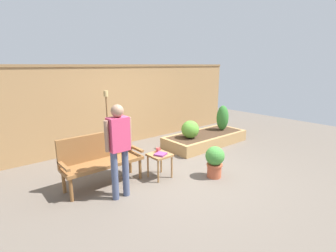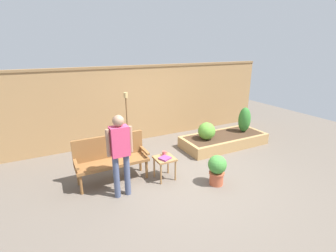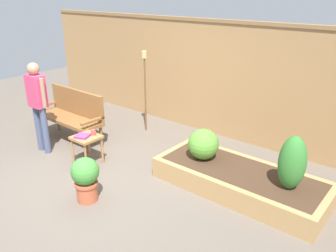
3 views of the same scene
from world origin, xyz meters
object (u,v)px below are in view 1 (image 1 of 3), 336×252
object	(u,v)px
cup_on_table	(158,150)
shrub_near_bench	(190,129)
person_by_bench	(119,144)
garden_bench	(101,156)
book_on_table	(161,154)
side_table	(160,158)
tiki_torch	(107,112)
potted_boxwood	(215,160)
shrub_far_corner	(223,118)

from	to	relation	value
cup_on_table	shrub_near_bench	bearing A→B (deg)	24.43
cup_on_table	person_by_bench	bearing A→B (deg)	-163.28
garden_bench	cup_on_table	distance (m)	1.09
garden_bench	shrub_near_bench	xyz separation A→B (m)	(2.65, 0.37, -0.02)
cup_on_table	book_on_table	distance (m)	0.18
side_table	book_on_table	distance (m)	0.12
cup_on_table	person_by_bench	distance (m)	1.13
side_table	tiki_torch	distance (m)	1.81
book_on_table	person_by_bench	xyz separation A→B (m)	(-0.94, -0.14, 0.44)
cup_on_table	book_on_table	size ratio (longest dim) A/B	0.54
garden_bench	potted_boxwood	size ratio (longest dim) A/B	2.31
garden_bench	book_on_table	size ratio (longest dim) A/B	7.01
cup_on_table	shrub_far_corner	size ratio (longest dim) A/B	0.15
potted_boxwood	shrub_near_bench	size ratio (longest dim) A/B	1.36
garden_bench	side_table	world-z (taller)	garden_bench
shrub_near_bench	tiki_torch	xyz separation A→B (m)	(-1.90, 0.80, 0.57)
book_on_table	shrub_far_corner	size ratio (longest dim) A/B	0.29
potted_boxwood	person_by_bench	size ratio (longest dim) A/B	0.40
garden_bench	side_table	xyz separation A→B (m)	(0.99, -0.47, -0.15)
side_table	person_by_bench	size ratio (longest dim) A/B	0.31
book_on_table	shrub_far_corner	xyz separation A→B (m)	(2.99, 0.90, 0.16)
shrub_far_corner	shrub_near_bench	bearing A→B (deg)	-180.00
tiki_torch	person_by_bench	world-z (taller)	tiki_torch
garden_bench	person_by_bench	size ratio (longest dim) A/B	0.92
shrub_far_corner	cup_on_table	bearing A→B (deg)	-165.91
shrub_far_corner	person_by_bench	xyz separation A→B (m)	(-3.93, -1.04, 0.28)
book_on_table	shrub_far_corner	bearing A→B (deg)	-7.02
shrub_near_bench	person_by_bench	xyz separation A→B (m)	(-2.63, -1.04, 0.40)
book_on_table	person_by_bench	world-z (taller)	person_by_bench
potted_boxwood	tiki_torch	bearing A→B (deg)	114.82
potted_boxwood	shrub_far_corner	bearing A→B (deg)	35.41
garden_bench	shrub_far_corner	world-z (taller)	shrub_far_corner
shrub_near_bench	potted_boxwood	bearing A→B (deg)	-118.65
potted_boxwood	shrub_far_corner	size ratio (longest dim) A/B	0.87
side_table	shrub_near_bench	world-z (taller)	shrub_near_bench
garden_bench	book_on_table	bearing A→B (deg)	-28.78
cup_on_table	book_on_table	world-z (taller)	cup_on_table
side_table	shrub_far_corner	xyz separation A→B (m)	(2.96, 0.85, 0.26)
shrub_near_bench	book_on_table	bearing A→B (deg)	-151.80
cup_on_table	book_on_table	xyz separation A→B (m)	(-0.07, -0.17, -0.03)
book_on_table	garden_bench	bearing A→B (deg)	127.41
side_table	potted_boxwood	bearing A→B (deg)	-39.09
side_table	shrub_far_corner	bearing A→B (deg)	15.92
potted_boxwood	shrub_far_corner	world-z (taller)	shrub_far_corner
side_table	shrub_far_corner	size ratio (longest dim) A/B	0.67
garden_bench	person_by_bench	world-z (taller)	person_by_bench
side_table	shrub_far_corner	distance (m)	3.09
side_table	shrub_near_bench	bearing A→B (deg)	27.02
shrub_near_bench	tiki_torch	bearing A→B (deg)	157.13
side_table	book_on_table	bearing A→B (deg)	-111.87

